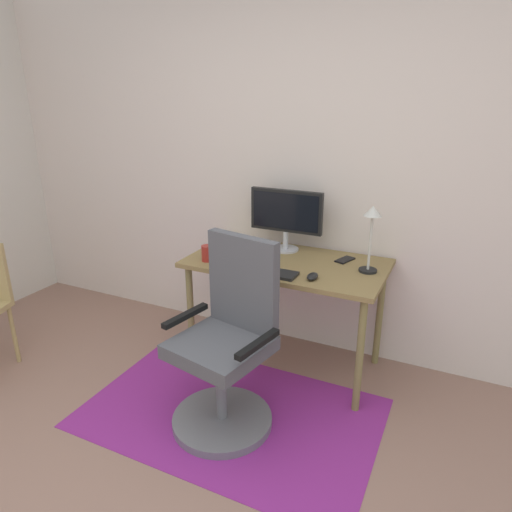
{
  "coord_description": "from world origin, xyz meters",
  "views": [
    {
      "loc": [
        1.03,
        -0.79,
        1.79
      ],
      "look_at": [
        -0.08,
        1.54,
        0.86
      ],
      "focal_mm": 32.29,
      "sensor_mm": 36.0,
      "label": 1
    }
  ],
  "objects_px": {
    "desk_lamp": "(372,226)",
    "office_chair": "(227,354)",
    "monitor": "(286,214)",
    "coffee_cup": "(207,253)",
    "desk": "(286,273)",
    "cell_phone": "(345,260)",
    "keyboard": "(262,271)",
    "computer_mouse": "(312,276)"
  },
  "relations": [
    {
      "from": "coffee_cup",
      "to": "computer_mouse",
      "type": "bearing_deg",
      "value": -0.09
    },
    {
      "from": "computer_mouse",
      "to": "cell_phone",
      "type": "height_order",
      "value": "computer_mouse"
    },
    {
      "from": "cell_phone",
      "to": "desk_lamp",
      "type": "height_order",
      "value": "desk_lamp"
    },
    {
      "from": "computer_mouse",
      "to": "office_chair",
      "type": "xyz_separation_m",
      "value": [
        -0.32,
        -0.46,
        -0.35
      ]
    },
    {
      "from": "monitor",
      "to": "desk_lamp",
      "type": "height_order",
      "value": "monitor"
    },
    {
      "from": "desk_lamp",
      "to": "cell_phone",
      "type": "bearing_deg",
      "value": 144.06
    },
    {
      "from": "computer_mouse",
      "to": "coffee_cup",
      "type": "xyz_separation_m",
      "value": [
        -0.71,
        0.0,
        0.03
      ]
    },
    {
      "from": "monitor",
      "to": "coffee_cup",
      "type": "distance_m",
      "value": 0.59
    },
    {
      "from": "monitor",
      "to": "cell_phone",
      "type": "xyz_separation_m",
      "value": [
        0.43,
        -0.03,
        -0.25
      ]
    },
    {
      "from": "computer_mouse",
      "to": "keyboard",
      "type": "bearing_deg",
      "value": -174.55
    },
    {
      "from": "monitor",
      "to": "keyboard",
      "type": "relative_size",
      "value": 1.17
    },
    {
      "from": "monitor",
      "to": "computer_mouse",
      "type": "relative_size",
      "value": 4.83
    },
    {
      "from": "computer_mouse",
      "to": "monitor",
      "type": "bearing_deg",
      "value": 129.12
    },
    {
      "from": "monitor",
      "to": "office_chair",
      "type": "xyz_separation_m",
      "value": [
        0.02,
        -0.87,
        -0.58
      ]
    },
    {
      "from": "desk",
      "to": "desk_lamp",
      "type": "relative_size",
      "value": 3.09
    },
    {
      "from": "monitor",
      "to": "computer_mouse",
      "type": "bearing_deg",
      "value": -50.88
    },
    {
      "from": "coffee_cup",
      "to": "monitor",
      "type": "bearing_deg",
      "value": 48.03
    },
    {
      "from": "desk",
      "to": "computer_mouse",
      "type": "xyz_separation_m",
      "value": [
        0.25,
        -0.22,
        0.1
      ]
    },
    {
      "from": "desk",
      "to": "cell_phone",
      "type": "height_order",
      "value": "cell_phone"
    },
    {
      "from": "desk",
      "to": "computer_mouse",
      "type": "bearing_deg",
      "value": -41.18
    },
    {
      "from": "desk_lamp",
      "to": "office_chair",
      "type": "bearing_deg",
      "value": -129.21
    },
    {
      "from": "coffee_cup",
      "to": "keyboard",
      "type": "bearing_deg",
      "value": -4.33
    },
    {
      "from": "computer_mouse",
      "to": "office_chair",
      "type": "bearing_deg",
      "value": -124.94
    },
    {
      "from": "keyboard",
      "to": "desk_lamp",
      "type": "height_order",
      "value": "desk_lamp"
    },
    {
      "from": "monitor",
      "to": "coffee_cup",
      "type": "xyz_separation_m",
      "value": [
        -0.37,
        -0.41,
        -0.2
      ]
    },
    {
      "from": "office_chair",
      "to": "desk_lamp",
      "type": "bearing_deg",
      "value": 62.29
    },
    {
      "from": "keyboard",
      "to": "coffee_cup",
      "type": "xyz_separation_m",
      "value": [
        -0.4,
        0.03,
        0.04
      ]
    },
    {
      "from": "computer_mouse",
      "to": "desk",
      "type": "bearing_deg",
      "value": 138.82
    },
    {
      "from": "desk_lamp",
      "to": "keyboard",
      "type": "bearing_deg",
      "value": -153.34
    },
    {
      "from": "desk_lamp",
      "to": "coffee_cup",
      "type": "bearing_deg",
      "value": -165.23
    },
    {
      "from": "monitor",
      "to": "desk_lamp",
      "type": "xyz_separation_m",
      "value": [
        0.6,
        -0.16,
        0.03
      ]
    },
    {
      "from": "keyboard",
      "to": "computer_mouse",
      "type": "bearing_deg",
      "value": 5.45
    },
    {
      "from": "desk",
      "to": "cell_phone",
      "type": "distance_m",
      "value": 0.39
    },
    {
      "from": "desk_lamp",
      "to": "office_chair",
      "type": "xyz_separation_m",
      "value": [
        -0.58,
        -0.71,
        -0.62
      ]
    },
    {
      "from": "cell_phone",
      "to": "office_chair",
      "type": "distance_m",
      "value": 0.99
    },
    {
      "from": "monitor",
      "to": "computer_mouse",
      "type": "xyz_separation_m",
      "value": [
        0.34,
        -0.41,
        -0.24
      ]
    },
    {
      "from": "computer_mouse",
      "to": "desk_lamp",
      "type": "height_order",
      "value": "desk_lamp"
    },
    {
      "from": "desk",
      "to": "keyboard",
      "type": "relative_size",
      "value": 2.92
    },
    {
      "from": "office_chair",
      "to": "coffee_cup",
      "type": "bearing_deg",
      "value": 141.81
    },
    {
      "from": "computer_mouse",
      "to": "office_chair",
      "type": "height_order",
      "value": "office_chair"
    },
    {
      "from": "coffee_cup",
      "to": "desk",
      "type": "bearing_deg",
      "value": 24.89
    },
    {
      "from": "keyboard",
      "to": "computer_mouse",
      "type": "xyz_separation_m",
      "value": [
        0.31,
        0.03,
        0.01
      ]
    }
  ]
}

